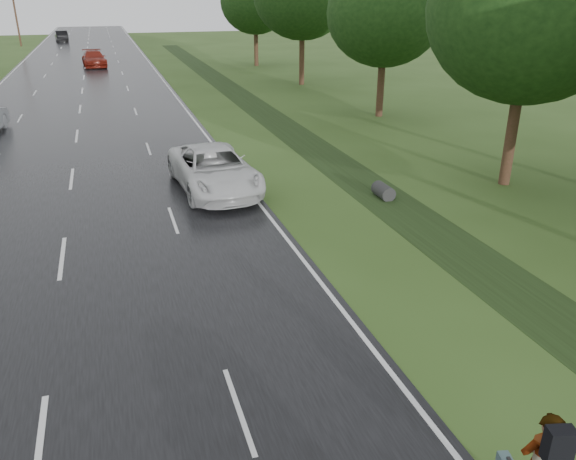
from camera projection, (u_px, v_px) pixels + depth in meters
The scene contains 12 objects.
ground at pixel (39, 454), 9.60m from camera, with size 220.00×220.00×0.00m, color #304B1A.
road at pixel (83, 82), 49.05m from camera, with size 14.00×180.00×0.04m, color black.
edge_stripe_east at pixel (162, 78), 50.93m from camera, with size 0.12×180.00×0.01m, color silver.
center_line at pixel (83, 82), 49.04m from camera, with size 0.12×180.00×0.01m, color silver.
drainage_ditch at pixel (307, 143), 29.20m from camera, with size 2.20×120.00×0.56m.
utility_pole_distant at pixel (15, 8), 79.53m from camera, with size 1.60×0.26×10.00m.
tree_east_b at pixel (531, 10), 20.50m from camera, with size 7.60×7.60×10.11m.
tree_east_c at pixel (385, 13), 33.33m from camera, with size 7.00×7.00×9.29m.
tree_east_f at pixel (255, 2), 57.59m from camera, with size 7.20×7.20×9.62m.
white_pickup at pixel (214, 169), 21.99m from camera, with size 2.77×6.02×1.67m, color silver.
far_car_red at pixel (94, 59), 58.65m from camera, with size 2.25×5.54×1.61m, color maroon.
far_car_dark at pixel (61, 36), 88.85m from camera, with size 1.73×4.95×1.63m, color black.
Camera 1 is at (1.84, -8.28, 7.29)m, focal length 35.00 mm.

